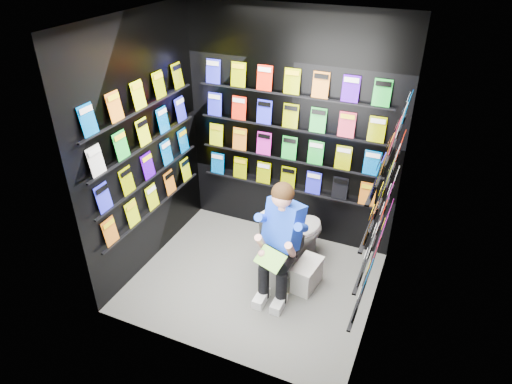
% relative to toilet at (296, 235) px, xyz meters
% --- Properties ---
extents(floor, '(2.40, 2.40, 0.00)m').
position_rel_toilet_xyz_m(floor, '(-0.28, -0.47, -0.37)').
color(floor, '#60605E').
rests_on(floor, ground).
extents(ceiling, '(2.40, 2.40, 0.00)m').
position_rel_toilet_xyz_m(ceiling, '(-0.28, -0.47, 2.23)').
color(ceiling, white).
rests_on(ceiling, floor).
extents(wall_back, '(2.40, 0.04, 2.60)m').
position_rel_toilet_xyz_m(wall_back, '(-0.28, 0.53, 0.93)').
color(wall_back, black).
rests_on(wall_back, floor).
extents(wall_front, '(2.40, 0.04, 2.60)m').
position_rel_toilet_xyz_m(wall_front, '(-0.28, -1.47, 0.93)').
color(wall_front, black).
rests_on(wall_front, floor).
extents(wall_left, '(0.04, 2.00, 2.60)m').
position_rel_toilet_xyz_m(wall_left, '(-1.48, -0.47, 0.93)').
color(wall_left, black).
rests_on(wall_left, floor).
extents(wall_right, '(0.04, 2.00, 2.60)m').
position_rel_toilet_xyz_m(wall_right, '(0.92, -0.47, 0.93)').
color(wall_right, black).
rests_on(wall_right, floor).
extents(comics_back, '(2.10, 0.06, 1.37)m').
position_rel_toilet_xyz_m(comics_back, '(-0.28, 0.50, 0.94)').
color(comics_back, orange).
rests_on(comics_back, wall_back).
extents(comics_left, '(0.06, 1.70, 1.37)m').
position_rel_toilet_xyz_m(comics_left, '(-1.45, -0.47, 0.94)').
color(comics_left, orange).
rests_on(comics_left, wall_left).
extents(comics_right, '(0.06, 1.70, 1.37)m').
position_rel_toilet_xyz_m(comics_right, '(0.89, -0.47, 0.94)').
color(comics_right, orange).
rests_on(comics_right, wall_right).
extents(toilet, '(0.64, 0.85, 0.73)m').
position_rel_toilet_xyz_m(toilet, '(0.00, 0.00, 0.00)').
color(toilet, white).
rests_on(toilet, floor).
extents(longbox, '(0.24, 0.38, 0.27)m').
position_rel_toilet_xyz_m(longbox, '(0.24, -0.32, -0.23)').
color(longbox, silver).
rests_on(longbox, floor).
extents(longbox_lid, '(0.26, 0.40, 0.03)m').
position_rel_toilet_xyz_m(longbox_lid, '(0.24, -0.32, -0.08)').
color(longbox_lid, silver).
rests_on(longbox_lid, longbox).
extents(reader, '(0.69, 0.82, 1.30)m').
position_rel_toilet_xyz_m(reader, '(-0.00, -0.38, 0.38)').
color(reader, blue).
rests_on(reader, toilet).
extents(held_comic, '(0.32, 0.25, 0.12)m').
position_rel_toilet_xyz_m(held_comic, '(-0.00, -0.73, 0.21)').
color(held_comic, '#29AF5E').
rests_on(held_comic, reader).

